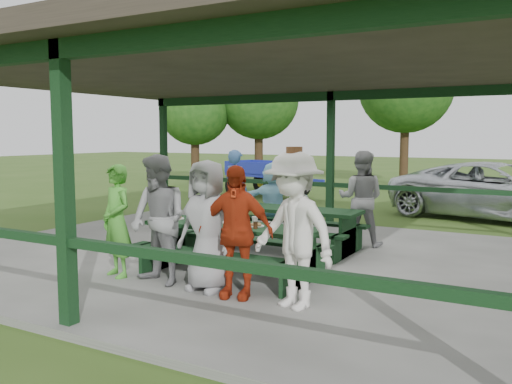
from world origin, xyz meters
The scene contains 19 objects.
ground centered at (0.00, 0.00, 0.00)m, with size 90.00×90.00×0.00m, color #34551A.
concrete_slab centered at (0.00, 0.00, 0.05)m, with size 10.00×8.00×0.10m, color #60605C.
pavilion_structure centered at (0.00, 0.00, 3.17)m, with size 10.60×8.60×3.24m.
picnic_table_near centered at (0.46, -1.20, 0.58)m, with size 2.63×1.39×0.75m.
picnic_table_far centered at (0.40, 0.80, 0.57)m, with size 2.57×1.39×0.75m.
table_setting centered at (0.52, -1.17, 0.88)m, with size 2.30×0.45×0.10m.
contestant_green centered at (-0.94, -2.06, 0.91)m, with size 0.59×0.39×1.62m, color green.
contestant_grey_left centered at (-0.15, -2.09, 0.99)m, with size 0.86×0.67×1.77m, color gray.
contestant_grey_mid centered at (0.58, -2.01, 0.96)m, with size 0.84×0.54×1.71m, color gray.
contestant_red centered at (1.06, -2.09, 0.93)m, with size 0.97×0.41×1.66m, color #A52B11.
contestant_white_fedora centered at (1.87, -2.11, 1.02)m, with size 1.34×1.02×1.90m.
spectator_lblue centered at (-0.34, 1.62, 0.85)m, with size 1.40×0.44×1.51m, color #9BD8F0.
spectator_blue centered at (-1.59, 2.28, 0.96)m, with size 0.62×0.41×1.71m, color #3F67A4.
spectator_grey centered at (1.40, 1.79, 0.97)m, with size 0.85×0.66×1.75m, color gray.
pickup_truck centered at (3.24, 7.01, 0.72)m, with size 2.40×5.21×1.45m, color silver.
farm_trailer centered at (-4.22, 8.69, 0.66)m, with size 3.82×2.13×1.32m.
tree_far_left centered at (-6.86, 12.84, 3.65)m, with size 3.45×3.45×5.39m.
tree_left centered at (-1.15, 15.13, 4.15)m, with size 3.92×3.92×6.13m.
tree_edge_left centered at (-9.09, 11.24, 3.19)m, with size 3.02×3.02×4.73m.
Camera 1 is at (4.53, -7.76, 2.13)m, focal length 38.00 mm.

